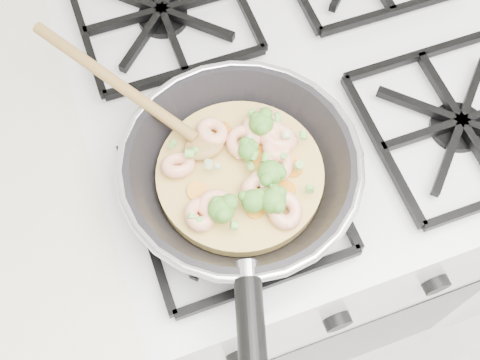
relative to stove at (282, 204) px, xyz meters
name	(u,v)px	position (x,y,z in m)	size (l,w,h in m)	color
stove	(282,204)	(0.00, 0.00, 0.00)	(0.60, 0.60, 0.92)	white
skillet	(240,174)	(-0.14, -0.14, 0.49)	(0.31, 0.55, 0.09)	black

